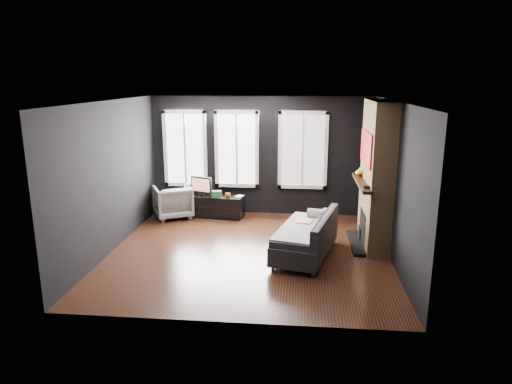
# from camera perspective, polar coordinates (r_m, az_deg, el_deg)

# --- Properties ---
(floor) EXTENTS (5.00, 5.00, 0.00)m
(floor) POSITION_cam_1_polar(r_m,az_deg,el_deg) (8.40, -0.88, -7.45)
(floor) COLOR black
(floor) RESTS_ON ground
(ceiling) EXTENTS (5.00, 5.00, 0.00)m
(ceiling) POSITION_cam_1_polar(r_m,az_deg,el_deg) (7.83, -0.96, 11.28)
(ceiling) COLOR white
(ceiling) RESTS_ON ground
(wall_back) EXTENTS (5.00, 0.02, 2.70)m
(wall_back) POSITION_cam_1_polar(r_m,az_deg,el_deg) (10.45, 0.62, 4.52)
(wall_back) COLOR black
(wall_back) RESTS_ON ground
(wall_left) EXTENTS (0.02, 5.00, 2.70)m
(wall_left) POSITION_cam_1_polar(r_m,az_deg,el_deg) (8.65, -17.63, 1.85)
(wall_left) COLOR black
(wall_left) RESTS_ON ground
(wall_right) EXTENTS (0.02, 5.00, 2.70)m
(wall_right) POSITION_cam_1_polar(r_m,az_deg,el_deg) (8.12, 16.90, 1.15)
(wall_right) COLOR black
(wall_right) RESTS_ON ground
(windows) EXTENTS (4.00, 0.16, 1.76)m
(windows) POSITION_cam_1_polar(r_m,az_deg,el_deg) (10.34, -1.91, 10.16)
(windows) COLOR white
(windows) RESTS_ON wall_back
(fireplace) EXTENTS (0.70, 1.62, 2.70)m
(fireplace) POSITION_cam_1_polar(r_m,az_deg,el_deg) (8.66, 14.85, 2.07)
(fireplace) COLOR #93724C
(fireplace) RESTS_ON floor
(sofa) EXTENTS (1.33, 1.99, 0.78)m
(sofa) POSITION_cam_1_polar(r_m,az_deg,el_deg) (8.12, 6.18, -5.36)
(sofa) COLOR black
(sofa) RESTS_ON floor
(stripe_pillow) EXTENTS (0.19, 0.33, 0.32)m
(stripe_pillow) POSITION_cam_1_polar(r_m,az_deg,el_deg) (8.51, 8.36, -3.29)
(stripe_pillow) COLOR gray
(stripe_pillow) RESTS_ON sofa
(armchair) EXTENTS (1.03, 1.01, 0.81)m
(armchair) POSITION_cam_1_polar(r_m,az_deg,el_deg) (10.47, -10.36, -1.00)
(armchair) COLOR silver
(armchair) RESTS_ON floor
(media_console) EXTENTS (1.48, 0.62, 0.49)m
(media_console) POSITION_cam_1_polar(r_m,az_deg,el_deg) (10.45, -5.48, -1.74)
(media_console) COLOR black
(media_console) RESTS_ON floor
(monitor) EXTENTS (0.55, 0.31, 0.49)m
(monitor) POSITION_cam_1_polar(r_m,az_deg,el_deg) (10.38, -6.85, 0.90)
(monitor) COLOR black
(monitor) RESTS_ON media_console
(desk_fan) EXTENTS (0.25, 0.25, 0.31)m
(desk_fan) POSITION_cam_1_polar(r_m,az_deg,el_deg) (10.54, -8.35, 0.56)
(desk_fan) COLOR #9F9F9F
(desk_fan) RESTS_ON media_console
(mug) EXTENTS (0.13, 0.11, 0.12)m
(mug) POSITION_cam_1_polar(r_m,az_deg,el_deg) (10.21, -3.55, -0.30)
(mug) COLOR #C7630D
(mug) RESTS_ON media_console
(book) EXTENTS (0.14, 0.08, 0.21)m
(book) POSITION_cam_1_polar(r_m,az_deg,el_deg) (10.27, -2.44, 0.05)
(book) COLOR #A39A82
(book) RESTS_ON media_console
(storage_box) EXTENTS (0.23, 0.16, 0.12)m
(storage_box) POSITION_cam_1_polar(r_m,az_deg,el_deg) (10.33, -4.94, -0.16)
(storage_box) COLOR #2C662E
(storage_box) RESTS_ON media_console
(mantel_vase) EXTENTS (0.21, 0.22, 0.17)m
(mantel_vase) POSITION_cam_1_polar(r_m,az_deg,el_deg) (9.07, 12.84, 2.48)
(mantel_vase) COLOR gold
(mantel_vase) RESTS_ON fireplace
(mantel_clock) EXTENTS (0.14, 0.14, 0.04)m
(mantel_clock) POSITION_cam_1_polar(r_m,az_deg,el_deg) (8.11, 13.67, 0.62)
(mantel_clock) COLOR black
(mantel_clock) RESTS_ON fireplace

